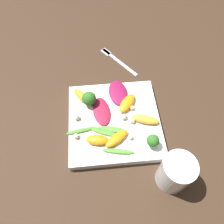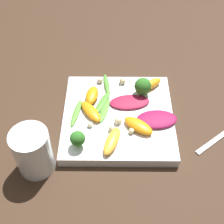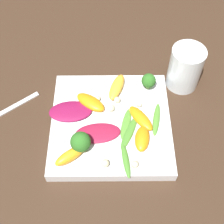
% 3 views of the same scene
% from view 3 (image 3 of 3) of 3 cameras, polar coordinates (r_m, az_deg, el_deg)
% --- Properties ---
extents(ground_plane, '(2.40, 2.40, 0.00)m').
position_cam_3_polar(ground_plane, '(0.71, -0.17, -2.68)').
color(ground_plane, '#382619').
extents(plate, '(0.26, 0.26, 0.03)m').
position_cam_3_polar(plate, '(0.69, -0.17, -2.12)').
color(plate, white).
rests_on(plate, ground_plane).
extents(drinking_glass, '(0.08, 0.08, 0.11)m').
position_cam_3_polar(drinking_glass, '(0.76, 13.25, 7.86)').
color(drinking_glass, white).
rests_on(drinking_glass, ground_plane).
extents(radicchio_leaf_0, '(0.06, 0.10, 0.01)m').
position_cam_3_polar(radicchio_leaf_0, '(0.70, -7.56, 0.12)').
color(radicchio_leaf_0, maroon).
rests_on(radicchio_leaf_0, plate).
extents(radicchio_leaf_1, '(0.06, 0.10, 0.01)m').
position_cam_3_polar(radicchio_leaf_1, '(0.66, -2.59, -3.87)').
color(radicchio_leaf_1, maroon).
rests_on(radicchio_leaf_1, plate).
extents(orange_segment_0, '(0.08, 0.06, 0.02)m').
position_cam_3_polar(orange_segment_0, '(0.68, 5.32, -1.18)').
color(orange_segment_0, orange).
rests_on(orange_segment_0, plate).
extents(orange_segment_1, '(0.06, 0.07, 0.02)m').
position_cam_3_polar(orange_segment_1, '(0.63, -7.66, -7.90)').
color(orange_segment_1, orange).
rests_on(orange_segment_1, plate).
extents(orange_segment_2, '(0.07, 0.08, 0.02)m').
position_cam_3_polar(orange_segment_2, '(0.70, -3.92, 1.79)').
color(orange_segment_2, orange).
rests_on(orange_segment_2, plate).
extents(orange_segment_3, '(0.08, 0.05, 0.02)m').
position_cam_3_polar(orange_segment_3, '(0.73, 0.90, 4.61)').
color(orange_segment_3, '#FCAD33').
rests_on(orange_segment_3, plate).
extents(orange_segment_4, '(0.06, 0.04, 0.02)m').
position_cam_3_polar(orange_segment_4, '(0.65, 5.57, -4.87)').
color(orange_segment_4, orange).
rests_on(orange_segment_4, plate).
extents(broccoli_floret_0, '(0.04, 0.04, 0.05)m').
position_cam_3_polar(broccoli_floret_0, '(0.63, -5.73, -5.47)').
color(broccoli_floret_0, '#7A9E51').
rests_on(broccoli_floret_0, plate).
extents(broccoli_floret_1, '(0.03, 0.03, 0.04)m').
position_cam_3_polar(broccoli_floret_1, '(0.73, 6.75, 5.69)').
color(broccoli_floret_1, '#7A9E51').
rests_on(broccoli_floret_1, plate).
extents(arugula_sprig_0, '(0.08, 0.02, 0.01)m').
position_cam_3_polar(arugula_sprig_0, '(0.63, 2.59, -8.79)').
color(arugula_sprig_0, '#47842D').
rests_on(arugula_sprig_0, plate).
extents(arugula_sprig_1, '(0.09, 0.03, 0.01)m').
position_cam_3_polar(arugula_sprig_1, '(0.69, 8.18, -1.50)').
color(arugula_sprig_1, '#518E33').
rests_on(arugula_sprig_1, plate).
extents(arugula_sprig_2, '(0.08, 0.04, 0.00)m').
position_cam_3_polar(arugula_sprig_2, '(0.68, 2.61, -2.17)').
color(arugula_sprig_2, '#518E33').
rests_on(arugula_sprig_2, plate).
extents(arugula_sprig_3, '(0.09, 0.05, 0.01)m').
position_cam_3_polar(arugula_sprig_3, '(0.67, 3.21, -3.77)').
color(arugula_sprig_3, '#47842D').
rests_on(arugula_sprig_3, plate).
extents(macadamia_nut_0, '(0.01, 0.01, 0.01)m').
position_cam_3_polar(macadamia_nut_0, '(0.70, 5.06, 1.40)').
color(macadamia_nut_0, beige).
rests_on(macadamia_nut_0, plate).
extents(macadamia_nut_1, '(0.01, 0.01, 0.01)m').
position_cam_3_polar(macadamia_nut_1, '(0.71, -2.56, 2.53)').
color(macadamia_nut_1, beige).
rests_on(macadamia_nut_1, plate).
extents(macadamia_nut_2, '(0.02, 0.02, 0.02)m').
position_cam_3_polar(macadamia_nut_2, '(0.62, -1.20, -9.36)').
color(macadamia_nut_2, beige).
rests_on(macadamia_nut_2, plate).
extents(macadamia_nut_3, '(0.02, 0.02, 0.02)m').
position_cam_3_polar(macadamia_nut_3, '(0.71, 0.98, 2.22)').
color(macadamia_nut_3, beige).
rests_on(macadamia_nut_3, plate).
extents(macadamia_nut_4, '(0.02, 0.02, 0.02)m').
position_cam_3_polar(macadamia_nut_4, '(0.63, 4.25, -9.53)').
color(macadamia_nut_4, beige).
rests_on(macadamia_nut_4, plate).
extents(macadamia_nut_5, '(0.02, 0.02, 0.02)m').
position_cam_3_polar(macadamia_nut_5, '(0.69, -0.01, 0.75)').
color(macadamia_nut_5, beige).
rests_on(macadamia_nut_5, plate).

